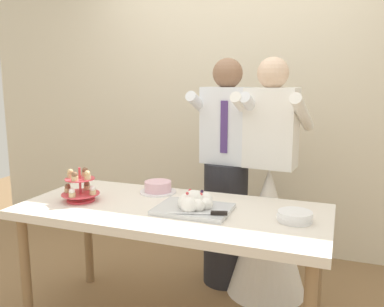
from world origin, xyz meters
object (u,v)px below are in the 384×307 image
(cupcake_stand, at_px, (80,188))
(person_bride, at_px, (268,214))
(round_cake, at_px, (158,187))
(dessert_table, at_px, (172,220))
(main_cake_tray, at_px, (194,204))
(person_groom, at_px, (226,186))
(plate_stack, at_px, (295,216))

(cupcake_stand, height_order, person_bride, person_bride)
(round_cake, bearing_deg, person_bride, 29.77)
(dessert_table, xyz_separation_m, person_bride, (0.46, 0.64, -0.12))
(dessert_table, relative_size, cupcake_stand, 7.83)
(dessert_table, relative_size, round_cake, 7.50)
(main_cake_tray, relative_size, person_groom, 0.26)
(main_cake_tray, bearing_deg, round_cake, 141.84)
(round_cake, xyz_separation_m, person_groom, (0.35, 0.43, -0.06))
(round_cake, bearing_deg, cupcake_stand, -137.60)
(main_cake_tray, height_order, person_groom, person_groom)
(plate_stack, relative_size, round_cake, 0.78)
(cupcake_stand, bearing_deg, person_bride, 34.73)
(cupcake_stand, relative_size, plate_stack, 1.23)
(cupcake_stand, xyz_separation_m, person_bride, (1.03, 0.72, -0.28))
(plate_stack, relative_size, person_groom, 0.11)
(dessert_table, bearing_deg, cupcake_stand, -172.48)
(person_groom, xyz_separation_m, person_bride, (0.32, -0.04, -0.16))
(round_cake, relative_size, person_bride, 0.14)
(dessert_table, relative_size, person_groom, 1.08)
(main_cake_tray, relative_size, plate_stack, 2.31)
(person_groom, height_order, person_bride, same)
(dessert_table, xyz_separation_m, round_cake, (-0.21, 0.26, 0.11))
(round_cake, xyz_separation_m, person_bride, (0.67, 0.38, -0.23))
(cupcake_stand, distance_m, main_cake_tray, 0.73)
(dessert_table, distance_m, plate_stack, 0.71)
(main_cake_tray, bearing_deg, plate_stack, 2.91)
(cupcake_stand, xyz_separation_m, round_cake, (0.37, 0.34, -0.05))
(person_bride, bearing_deg, plate_stack, -68.91)
(round_cake, distance_m, person_bride, 0.80)
(plate_stack, relative_size, person_bride, 0.11)
(main_cake_tray, bearing_deg, person_groom, 90.66)
(cupcake_stand, relative_size, person_groom, 0.14)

